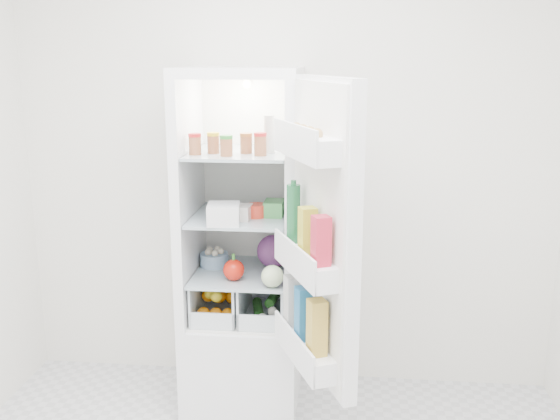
# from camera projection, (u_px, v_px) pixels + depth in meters

# --- Properties ---
(room_walls) EXTENTS (3.02, 3.02, 2.61)m
(room_walls) POSITION_uv_depth(u_px,v_px,m) (240.00, 143.00, 1.92)
(room_walls) COLOR white
(room_walls) RESTS_ON ground
(refrigerator) EXTENTS (0.60, 0.60, 1.80)m
(refrigerator) POSITION_uv_depth(u_px,v_px,m) (244.00, 282.00, 3.37)
(refrigerator) COLOR white
(refrigerator) RESTS_ON ground
(shelf_low) EXTENTS (0.49, 0.53, 0.01)m
(shelf_low) POSITION_uv_depth(u_px,v_px,m) (242.00, 273.00, 3.29)
(shelf_low) COLOR #9DAFB8
(shelf_low) RESTS_ON refrigerator
(shelf_mid) EXTENTS (0.49, 0.53, 0.02)m
(shelf_mid) POSITION_uv_depth(u_px,v_px,m) (241.00, 216.00, 3.22)
(shelf_mid) COLOR #9DAFB8
(shelf_mid) RESTS_ON refrigerator
(shelf_top) EXTENTS (0.49, 0.53, 0.02)m
(shelf_top) POSITION_uv_depth(u_px,v_px,m) (241.00, 153.00, 3.14)
(shelf_top) COLOR #9DAFB8
(shelf_top) RESTS_ON refrigerator
(crisper_left) EXTENTS (0.23, 0.46, 0.22)m
(crisper_left) POSITION_uv_depth(u_px,v_px,m) (220.00, 295.00, 3.34)
(crisper_left) COLOR silver
(crisper_left) RESTS_ON refrigerator
(crisper_right) EXTENTS (0.23, 0.46, 0.22)m
(crisper_right) POSITION_uv_depth(u_px,v_px,m) (265.00, 297.00, 3.31)
(crisper_right) COLOR silver
(crisper_right) RESTS_ON refrigerator
(condiment_jars) EXTENTS (0.38, 0.16, 0.08)m
(condiment_jars) POSITION_uv_depth(u_px,v_px,m) (228.00, 146.00, 3.02)
(condiment_jars) COLOR #B21919
(condiment_jars) RESTS_ON shelf_top
(squeeze_bottle) EXTENTS (0.07, 0.07, 0.18)m
(squeeze_bottle) POSITION_uv_depth(u_px,v_px,m) (269.00, 134.00, 3.06)
(squeeze_bottle) COLOR silver
(squeeze_bottle) RESTS_ON shelf_top
(tub_white) EXTENTS (0.17, 0.17, 0.10)m
(tub_white) POSITION_uv_depth(u_px,v_px,m) (224.00, 214.00, 3.03)
(tub_white) COLOR silver
(tub_white) RESTS_ON shelf_mid
(tub_cream) EXTENTS (0.13, 0.13, 0.07)m
(tub_cream) POSITION_uv_depth(u_px,v_px,m) (239.00, 212.00, 3.12)
(tub_cream) COLOR beige
(tub_cream) RESTS_ON shelf_mid
(tin_red) EXTENTS (0.11, 0.11, 0.07)m
(tin_red) POSITION_uv_depth(u_px,v_px,m) (256.00, 211.00, 3.16)
(tin_red) COLOR red
(tin_red) RESTS_ON shelf_mid
(tub_green) EXTENTS (0.10, 0.14, 0.08)m
(tub_green) POSITION_uv_depth(u_px,v_px,m) (274.00, 208.00, 3.19)
(tub_green) COLOR #439347
(tub_green) RESTS_ON shelf_mid
(red_cabbage) EXTENTS (0.18, 0.18, 0.18)m
(red_cabbage) POSITION_uv_depth(u_px,v_px,m) (273.00, 251.00, 3.34)
(red_cabbage) COLOR #551D52
(red_cabbage) RESTS_ON shelf_low
(bell_pepper) EXTENTS (0.11, 0.11, 0.11)m
(bell_pepper) POSITION_uv_depth(u_px,v_px,m) (234.00, 270.00, 3.15)
(bell_pepper) COLOR red
(bell_pepper) RESTS_ON shelf_low
(mushroom_bowl) EXTENTS (0.17, 0.17, 0.07)m
(mushroom_bowl) POSITION_uv_depth(u_px,v_px,m) (214.00, 260.00, 3.37)
(mushroom_bowl) COLOR #8EB1D4
(mushroom_bowl) RESTS_ON shelf_low
(salad_bag) EXTENTS (0.11, 0.11, 0.11)m
(salad_bag) POSITION_uv_depth(u_px,v_px,m) (272.00, 276.00, 3.06)
(salad_bag) COLOR beige
(salad_bag) RESTS_ON shelf_low
(citrus_pile) EXTENTS (0.20, 0.31, 0.16)m
(citrus_pile) POSITION_uv_depth(u_px,v_px,m) (220.00, 301.00, 3.32)
(citrus_pile) COLOR orange
(citrus_pile) RESTS_ON refrigerator
(veg_pile) EXTENTS (0.16, 0.30, 0.10)m
(veg_pile) POSITION_uv_depth(u_px,v_px,m) (266.00, 305.00, 3.32)
(veg_pile) COLOR #1E511B
(veg_pile) RESTS_ON refrigerator
(fridge_door) EXTENTS (0.38, 0.57, 1.30)m
(fridge_door) POSITION_uv_depth(u_px,v_px,m) (319.00, 241.00, 2.64)
(fridge_door) COLOR white
(fridge_door) RESTS_ON refrigerator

